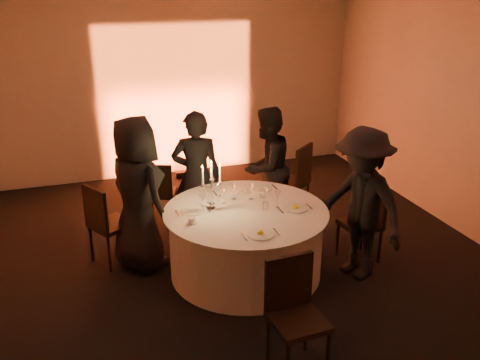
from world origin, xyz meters
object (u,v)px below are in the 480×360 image
object	(u,v)px
chair_front	(294,307)
guest_back_left	(196,177)
chair_back_left	(160,190)
guest_back_right	(267,167)
banquet_table	(246,242)
chair_left	(105,220)
candelabra	(212,193)
chair_back_right	(295,177)
guest_right	(361,204)
guest_left	(137,194)
chair_right	(366,218)
coffee_cup	(192,221)

from	to	relation	value
chair_front	guest_back_left	bearing A→B (deg)	90.67
chair_back_left	guest_back_right	world-z (taller)	guest_back_right
banquet_table	guest_back_right	bearing A→B (deg)	59.13
chair_left	chair_front	world-z (taller)	chair_front
guest_back_right	candelabra	xyz separation A→B (m)	(-1.02, -1.00, 0.17)
chair_back_left	guest_back_left	distance (m)	0.76
chair_left	chair_front	size ratio (longest dim) A/B	0.98
chair_back_right	guest_right	xyz separation A→B (m)	(0.04, -1.61, 0.26)
chair_back_left	guest_left	distance (m)	1.18
chair_left	guest_left	bearing A→B (deg)	-141.70
banquet_table	chair_right	size ratio (longest dim) A/B	1.94
banquet_table	coffee_cup	xyz separation A→B (m)	(-0.63, -0.13, 0.42)
guest_back_right	guest_back_left	bearing A→B (deg)	-23.40
chair_front	candelabra	bearing A→B (deg)	94.38
coffee_cup	candelabra	xyz separation A→B (m)	(0.29, 0.26, 0.17)
guest_left	candelabra	world-z (taller)	guest_left
chair_left	chair_right	bearing A→B (deg)	-134.42
chair_left	guest_right	size ratio (longest dim) A/B	0.57
guest_back_right	candelabra	world-z (taller)	guest_back_right
chair_back_left	guest_back_left	world-z (taller)	guest_back_left
chair_left	guest_back_left	size ratio (longest dim) A/B	0.58
chair_back_left	chair_right	size ratio (longest dim) A/B	0.94
chair_right	coffee_cup	size ratio (longest dim) A/B	8.44
guest_back_left	guest_right	bearing A→B (deg)	152.08
chair_right	chair_front	xyz separation A→B (m)	(-1.55, -1.43, 0.04)
guest_back_left	guest_back_right	world-z (taller)	guest_back_left
banquet_table	guest_back_right	xyz separation A→B (m)	(0.68, 1.14, 0.42)
guest_left	guest_back_left	world-z (taller)	guest_left
banquet_table	chair_front	distance (m)	1.57
chair_back_right	guest_back_right	bearing A→B (deg)	-32.61
guest_back_right	coffee_cup	size ratio (longest dim) A/B	14.57
chair_front	guest_left	size ratio (longest dim) A/B	0.56
guest_left	coffee_cup	world-z (taller)	guest_left
guest_back_left	coffee_cup	bearing A→B (deg)	89.76
chair_front	guest_back_left	distance (m)	2.58
chair_front	guest_back_right	distance (m)	2.82
chair_left	chair_front	bearing A→B (deg)	-177.72
guest_left	chair_front	bearing A→B (deg)	177.98
guest_left	guest_right	xyz separation A→B (m)	(2.25, -0.97, -0.03)
chair_back_right	coffee_cup	world-z (taller)	chair_back_right
chair_back_right	guest_back_left	bearing A→B (deg)	-32.66
guest_right	coffee_cup	distance (m)	1.83
chair_right	guest_back_right	bearing A→B (deg)	-154.26
candelabra	guest_right	bearing A→B (deg)	-20.08
chair_back_right	guest_back_left	xyz separation A→B (m)	(-1.42, -0.19, 0.24)
chair_left	banquet_table	bearing A→B (deg)	-144.48
guest_back_left	candelabra	distance (m)	0.89
chair_back_right	guest_left	distance (m)	2.32
guest_back_right	chair_front	bearing A→B (deg)	42.80
banquet_table	guest_back_left	distance (m)	1.15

